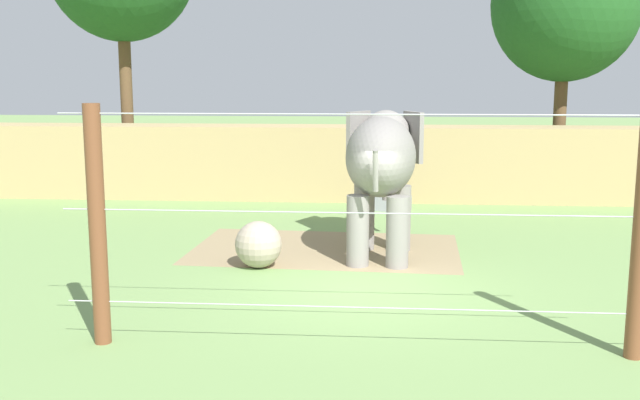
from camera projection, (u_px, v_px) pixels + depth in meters
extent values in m
plane|color=#759956|center=(364.00, 290.00, 13.73)|extent=(120.00, 120.00, 0.00)
cube|color=#937F5B|center=(326.00, 249.00, 16.97)|extent=(6.32, 4.13, 0.01)
cube|color=tan|center=(370.00, 163.00, 23.72)|extent=(36.00, 1.80, 2.38)
cylinder|color=gray|center=(364.00, 217.00, 16.86)|extent=(0.48, 0.48, 1.51)
cylinder|color=gray|center=(400.00, 218.00, 16.74)|extent=(0.48, 0.48, 1.51)
cylinder|color=gray|center=(358.00, 231.00, 15.35)|extent=(0.48, 0.48, 1.51)
cylinder|color=gray|center=(397.00, 232.00, 15.23)|extent=(0.48, 0.48, 1.51)
ellipsoid|color=gray|center=(381.00, 157.00, 15.80)|extent=(1.71, 2.91, 1.73)
ellipsoid|color=gray|center=(386.00, 136.00, 17.46)|extent=(1.26, 1.15, 1.25)
cube|color=gray|center=(359.00, 136.00, 17.45)|extent=(0.57, 0.90, 1.19)
cube|color=gray|center=(413.00, 137.00, 17.26)|extent=(0.45, 0.95, 1.19)
cylinder|color=gray|center=(387.00, 153.00, 17.99)|extent=(0.38, 0.55, 0.68)
cylinder|color=gray|center=(387.00, 171.00, 18.20)|extent=(0.31, 0.40, 0.63)
cylinder|color=gray|center=(387.00, 188.00, 18.36)|extent=(0.24, 0.24, 0.59)
cylinder|color=gray|center=(376.00, 171.00, 14.29)|extent=(0.13, 0.34, 0.86)
sphere|color=tan|center=(258.00, 244.00, 15.27)|extent=(0.99, 0.99, 0.99)
cylinder|color=brown|center=(97.00, 226.00, 10.72)|extent=(0.25, 0.25, 3.59)
cylinder|color=#B7B7BC|center=(361.00, 307.00, 10.62)|extent=(8.77, 0.02, 0.02)
cylinder|color=#B7B7BC|center=(362.00, 213.00, 10.38)|extent=(8.77, 0.02, 0.02)
cylinder|color=#B7B7BC|center=(363.00, 114.00, 10.15)|extent=(8.77, 0.02, 0.02)
cube|color=gray|center=(387.00, 203.00, 21.82)|extent=(1.47, 0.75, 0.44)
cylinder|color=brown|center=(127.00, 107.00, 26.56)|extent=(0.44, 0.44, 5.70)
cylinder|color=brown|center=(559.00, 130.00, 25.38)|extent=(0.44, 0.44, 4.27)
ellipsoid|color=#1E511E|center=(566.00, 4.00, 24.67)|extent=(4.98, 4.98, 5.23)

